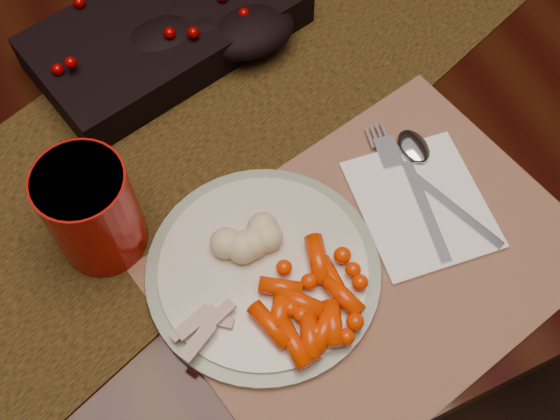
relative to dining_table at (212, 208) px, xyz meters
name	(u,v)px	position (x,y,z in m)	size (l,w,h in m)	color
floor	(227,289)	(0.00, 0.00, -0.38)	(5.00, 5.00, 0.00)	black
dining_table	(212,208)	(0.00, 0.00, 0.00)	(1.80, 1.00, 0.75)	black
table_runner	(243,87)	(0.05, -0.06, 0.38)	(1.59, 0.33, 0.00)	black
centerpiece	(166,25)	(-0.01, 0.04, 0.41)	(0.33, 0.17, 0.07)	black
placemat_main	(373,264)	(0.08, -0.33, 0.38)	(0.42, 0.31, 0.00)	brown
dinner_plate	(263,271)	(-0.03, -0.30, 0.39)	(0.25, 0.25, 0.01)	beige
baby_carrots	(307,299)	(-0.01, -0.35, 0.40)	(0.11, 0.09, 0.02)	#E12F00
mashed_potatoes	(244,235)	(-0.04, -0.26, 0.41)	(0.08, 0.07, 0.04)	tan
turkey_shreds	(205,328)	(-0.11, -0.33, 0.40)	(0.07, 0.06, 0.01)	#C5AB95
napkin	(421,205)	(0.16, -0.30, 0.38)	(0.13, 0.16, 0.01)	white
fork	(416,195)	(0.16, -0.29, 0.39)	(0.02, 0.16, 0.00)	#BDBDBD
spoon	(441,188)	(0.19, -0.29, 0.39)	(0.03, 0.16, 0.00)	#A1A3C1
red_cup	(92,211)	(-0.17, -0.19, 0.44)	(0.09, 0.09, 0.13)	#920A05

